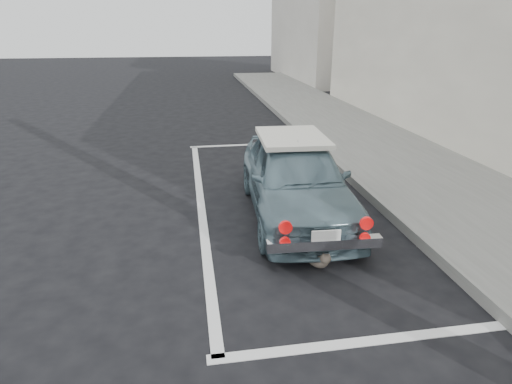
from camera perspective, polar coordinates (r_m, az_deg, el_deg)
ground at (r=4.44m, az=6.50°, el=-15.68°), size 80.00×80.00×0.00m
sidewalk at (r=7.34m, az=26.89°, el=-1.81°), size 2.80×40.00×0.15m
pline_rear at (r=4.23m, az=15.32°, el=-18.57°), size 3.00×0.12×0.01m
pline_front at (r=10.37m, az=-0.41°, el=6.35°), size 3.00×0.12×0.01m
pline_side at (r=6.93m, az=-7.37°, el=-1.50°), size 0.12×7.00×0.01m
retro_coupe at (r=6.30m, az=5.30°, el=1.97°), size 1.55×3.51×1.17m
cat at (r=5.14m, az=8.30°, el=-8.65°), size 0.32×0.47×0.26m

